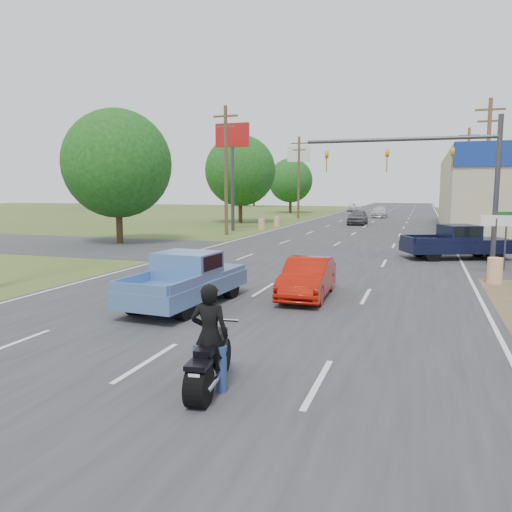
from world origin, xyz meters
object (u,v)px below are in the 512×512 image
(distant_car_silver, at_px, (379,212))
(rider, at_px, (210,341))
(blue_pickup, at_px, (188,278))
(motorcycle, at_px, (209,365))
(distant_car_white, at_px, (354,207))
(navy_pickup, at_px, (459,242))
(distant_car_grey, at_px, (358,217))
(red_convertible, at_px, (307,278))

(distant_car_silver, bearing_deg, rider, -89.80)
(rider, height_order, blue_pickup, rider)
(motorcycle, xyz_separation_m, distant_car_white, (-7.53, 76.00, 0.16))
(rider, distance_m, distant_car_silver, 58.20)
(navy_pickup, distance_m, distant_car_grey, 25.45)
(motorcycle, distance_m, rider, 0.43)
(blue_pickup, xyz_separation_m, distant_car_grey, (0.46, 37.99, -0.08))
(distant_car_white, bearing_deg, blue_pickup, 86.10)
(distant_car_white, bearing_deg, motorcycle, 88.36)
(motorcycle, xyz_separation_m, blue_pickup, (-3.37, 6.00, 0.34))
(blue_pickup, xyz_separation_m, distant_car_silver, (1.45, 52.23, -0.15))
(motorcycle, relative_size, distant_car_white, 0.47)
(navy_pickup, bearing_deg, motorcycle, -37.14)
(rider, xyz_separation_m, distant_car_silver, (-1.92, 58.17, -0.23))
(red_convertible, relative_size, distant_car_white, 0.83)
(red_convertible, distance_m, distant_car_grey, 35.84)
(red_convertible, height_order, distant_car_grey, distant_car_grey)
(motorcycle, distance_m, distant_car_grey, 44.08)
(rider, distance_m, distant_car_grey, 44.02)
(distant_car_grey, bearing_deg, distant_car_white, 98.18)
(motorcycle, bearing_deg, red_convertible, 83.66)
(distant_car_silver, bearing_deg, distant_car_grey, -95.64)
(rider, bearing_deg, red_convertible, -96.38)
(distant_car_white, bearing_deg, distant_car_grey, 90.92)
(red_convertible, xyz_separation_m, distant_car_grey, (-2.82, 35.73, 0.11))
(rider, relative_size, blue_pickup, 0.36)
(blue_pickup, relative_size, distant_car_white, 1.08)
(motorcycle, height_order, blue_pickup, blue_pickup)
(red_convertible, bearing_deg, navy_pickup, 63.14)
(motorcycle, relative_size, navy_pickup, 0.39)
(red_convertible, relative_size, distant_car_grey, 0.89)
(red_convertible, relative_size, motorcycle, 1.75)
(distant_car_grey, bearing_deg, distant_car_silver, 86.00)
(red_convertible, height_order, distant_car_silver, distant_car_silver)
(red_convertible, distance_m, rider, 8.20)
(motorcycle, bearing_deg, distant_car_grey, 86.80)
(red_convertible, distance_m, distant_car_silver, 50.01)
(motorcycle, distance_m, distant_car_white, 76.38)
(navy_pickup, bearing_deg, red_convertible, -47.05)
(motorcycle, xyz_separation_m, distant_car_grey, (-2.91, 43.99, 0.25))
(red_convertible, relative_size, navy_pickup, 0.69)
(distant_car_silver, relative_size, distant_car_white, 1.01)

